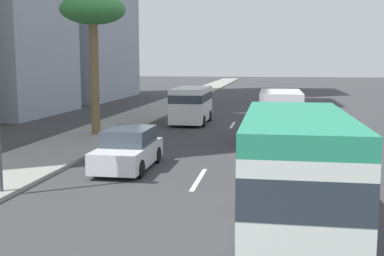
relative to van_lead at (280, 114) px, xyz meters
name	(u,v)px	position (x,y,z in m)	size (l,w,h in m)	color
ground_plane	(237,118)	(10.18, 2.89, -1.48)	(198.00, 198.00, 0.00)	#38383A
sidewalk_right	(142,116)	(10.18, 9.97, -1.40)	(162.00, 3.70, 0.15)	gray
lane_stripe_mid	(199,179)	(-8.26, 2.89, -1.47)	(3.20, 0.16, 0.01)	silver
lane_stripe_far	(233,125)	(6.44, 2.89, -1.47)	(3.20, 0.16, 0.01)	silver
van_lead	(280,114)	(0.00, 0.00, 0.00)	(4.74, 2.15, 2.60)	silver
van_second	(192,103)	(6.89, 5.65, -0.12)	(5.30, 2.21, 2.37)	white
car_third	(128,150)	(-6.99, 5.79, -0.75)	(4.17, 1.84, 1.54)	silver
minibus_fourth	(295,170)	(-13.37, -0.11, 0.11)	(6.46, 2.42, 2.88)	silver
palm_tree	(93,14)	(0.40, 9.86, 5.06)	(3.46, 3.46, 7.42)	brown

